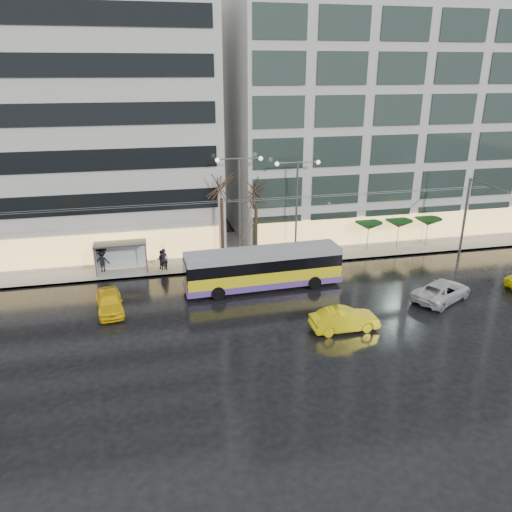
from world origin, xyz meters
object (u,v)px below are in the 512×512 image
object	(u,v)px
bus_shelter	(116,250)
street_lamp_near	(240,195)
trolleybus	(263,269)
taxi_a	(109,302)

from	to	relation	value
bus_shelter	street_lamp_near	world-z (taller)	street_lamp_near
trolleybus	street_lamp_near	xyz separation A→B (m)	(-0.71, 5.66, 4.48)
street_lamp_near	taxi_a	bearing A→B (deg)	-145.62
bus_shelter	trolleybus	bearing A→B (deg)	-26.57
taxi_a	trolleybus	bearing A→B (deg)	1.22
trolleybus	taxi_a	size ratio (longest dim) A/B	2.83
trolleybus	street_lamp_near	distance (m)	7.25
trolleybus	bus_shelter	size ratio (longest dim) A/B	2.88
bus_shelter	street_lamp_near	bearing A→B (deg)	0.63
bus_shelter	taxi_a	size ratio (longest dim) A/B	0.98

